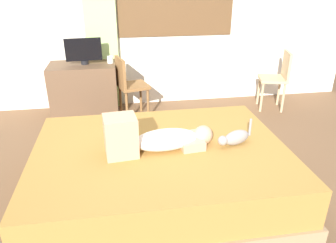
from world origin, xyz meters
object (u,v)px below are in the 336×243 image
cat (235,138)px  tv_monitor (83,51)px  bed (161,171)px  person_lying (155,138)px  desk (85,90)px  chair_spare (278,76)px  cup (110,60)px  chair_by_desk (128,83)px

cat → tv_monitor: bearing=124.2°
bed → person_lying: bearing=-147.5°
cat → tv_monitor: tv_monitor is taller
desk → chair_spare: size_ratio=1.05×
person_lying → tv_monitor: bearing=108.8°
person_lying → bed: bearing=32.5°
bed → person_lying: person_lying is taller
cat → chair_spare: 2.28m
cup → desk: bearing=-178.8°
person_lying → cup: 2.09m
chair_spare → bed: bearing=-137.9°
chair_by_desk → tv_monitor: bearing=159.4°
chair_by_desk → chair_spare: bearing=-0.1°
person_lying → chair_by_desk: (-0.13, 1.83, -0.09)m
cup → chair_by_desk: bearing=-44.9°
desk → person_lying: bearing=-70.1°
desk → chair_spare: 2.80m
tv_monitor → chair_by_desk: size_ratio=0.56×
tv_monitor → desk: bearing=180.0°
desk → chair_by_desk: chair_by_desk is taller
person_lying → chair_spare: 2.74m
cup → cat: bearing=-62.9°
tv_monitor → person_lying: bearing=-71.2°
bed → chair_spare: chair_spare is taller
cat → tv_monitor: size_ratio=0.71×
chair_by_desk → bed: bearing=-84.1°
tv_monitor → chair_by_desk: (0.57, -0.21, -0.41)m
cat → chair_spare: chair_spare is taller
desk → tv_monitor: tv_monitor is taller
person_lying → cat: person_lying is taller
cat → tv_monitor: 2.53m
cat → desk: size_ratio=0.38×
bed → cup: (-0.41, 2.02, 0.55)m
desk → chair_by_desk: 0.66m
chair_by_desk → desk: bearing=160.8°
person_lying → cup: bearing=99.7°
desk → cat: bearing=-55.0°
person_lying → desk: (-0.74, 2.05, -0.23)m
desk → cup: (0.39, 0.01, 0.42)m
cup → chair_by_desk: (0.22, -0.22, -0.28)m
desk → chair_spare: chair_spare is taller
bed → chair_spare: (1.99, 1.80, 0.27)m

